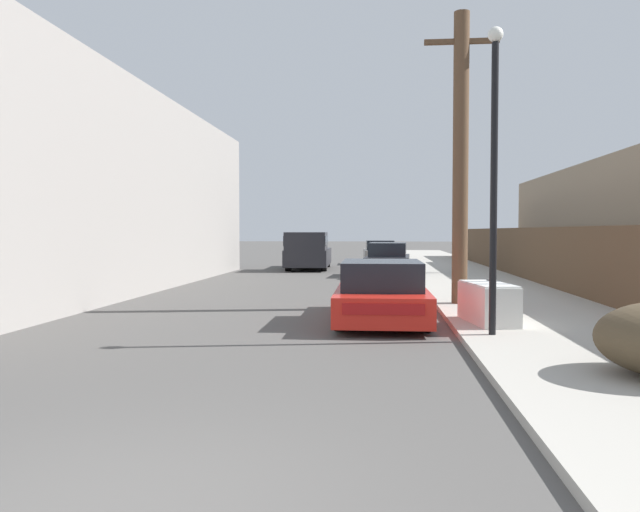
# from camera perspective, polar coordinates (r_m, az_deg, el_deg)

# --- Properties ---
(sidewalk_curb) EXTENTS (4.20, 63.00, 0.12)m
(sidewalk_curb) POSITION_cam_1_polar(r_m,az_deg,el_deg) (27.63, 12.71, -1.58)
(sidewalk_curb) COLOR #ADA89E
(sidewalk_curb) RESTS_ON ground
(discarded_fridge) EXTENTS (0.97, 1.83, 0.80)m
(discarded_fridge) POSITION_cam_1_polar(r_m,az_deg,el_deg) (12.58, 15.10, -4.15)
(discarded_fridge) COLOR silver
(discarded_fridge) RESTS_ON sidewalk_curb
(parked_sports_car_red) EXTENTS (1.91, 4.75, 1.29)m
(parked_sports_car_red) POSITION_cam_1_polar(r_m,az_deg,el_deg) (13.22, 5.63, -3.43)
(parked_sports_car_red) COLOR red
(parked_sports_car_red) RESTS_ON ground
(car_parked_mid) EXTENTS (2.01, 4.78, 1.41)m
(car_parked_mid) POSITION_cam_1_polar(r_m,az_deg,el_deg) (26.54, 6.25, -0.39)
(car_parked_mid) COLOR black
(car_parked_mid) RESTS_ON ground
(car_parked_far) EXTENTS (1.96, 4.24, 1.36)m
(car_parked_far) POSITION_cam_1_polar(r_m,az_deg,el_deg) (35.85, 5.47, 0.27)
(car_parked_far) COLOR gray
(car_parked_far) RESTS_ON ground
(pickup_truck) EXTENTS (2.21, 5.54, 1.84)m
(pickup_truck) POSITION_cam_1_polar(r_m,az_deg,el_deg) (30.58, -1.11, 0.46)
(pickup_truck) COLOR #232328
(pickup_truck) RESTS_ON ground
(utility_pole) EXTENTS (1.80, 0.38, 7.10)m
(utility_pole) POSITION_cam_1_polar(r_m,az_deg,el_deg) (15.82, 12.73, 8.91)
(utility_pole) COLOR brown
(utility_pole) RESTS_ON sidewalk_curb
(street_lamp) EXTENTS (0.26, 0.26, 5.23)m
(street_lamp) POSITION_cam_1_polar(r_m,az_deg,el_deg) (11.13, 15.63, 8.50)
(street_lamp) COLOR black
(street_lamp) RESTS_ON sidewalk_curb
(wooden_fence) EXTENTS (0.08, 42.33, 1.91)m
(wooden_fence) POSITION_cam_1_polar(r_m,az_deg,el_deg) (24.80, 18.13, 0.27)
(wooden_fence) COLOR brown
(wooden_fence) RESTS_ON sidewalk_curb
(building_left_block) EXTENTS (7.00, 23.29, 6.27)m
(building_left_block) POSITION_cam_1_polar(r_m,az_deg,el_deg) (21.38, -23.77, 5.41)
(building_left_block) COLOR gray
(building_left_block) RESTS_ON ground
(pedestrian) EXTENTS (0.34, 0.34, 1.73)m
(pedestrian) POSITION_cam_1_polar(r_m,az_deg,el_deg) (27.20, 12.34, 0.37)
(pedestrian) COLOR #282D42
(pedestrian) RESTS_ON sidewalk_curb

